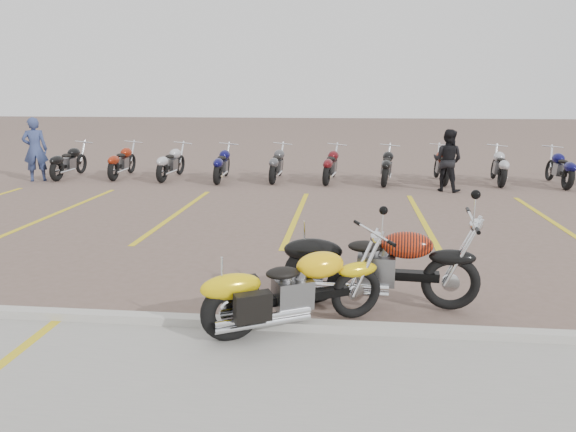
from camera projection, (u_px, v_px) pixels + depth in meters
name	position (u px, v px, depth m)	size (l,w,h in m)	color
ground	(272.00, 274.00, 8.44)	(100.00, 100.00, 0.00)	brown
curb	(249.00, 324.00, 6.49)	(60.00, 0.18, 0.12)	#ADAAA3
parking_stripes	(297.00, 216.00, 12.32)	(38.00, 5.50, 0.01)	gold
yellow_cruiser	(291.00, 293.00, 6.36)	(2.01, 1.18, 0.91)	black
flame_cruiser	(375.00, 269.00, 7.07)	(2.46, 0.41, 1.01)	black
person_a	(35.00, 149.00, 16.94)	(0.70, 0.46, 1.93)	navy
person_b	(447.00, 160.00, 15.24)	(0.82, 0.64, 1.69)	black
bg_bike_row	(330.00, 163.00, 17.00)	(17.19, 2.02, 1.10)	black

